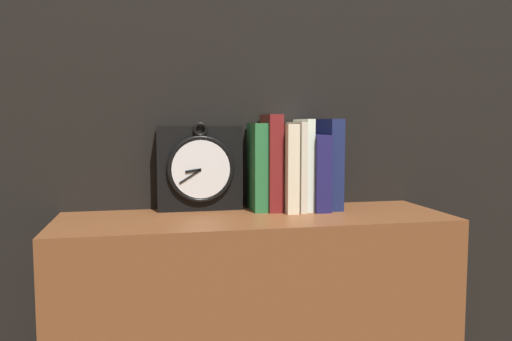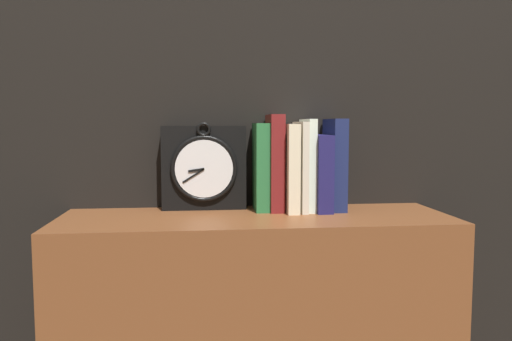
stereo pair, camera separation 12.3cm
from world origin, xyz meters
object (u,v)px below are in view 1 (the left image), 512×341
(book_slot4_white, at_px, (303,164))
(book_slot6_navy, at_px, (329,164))
(book_slot1_maroon, at_px, (271,162))
(book_slot3_cream, at_px, (296,166))
(book_slot5_navy, at_px, (315,172))
(book_slot0_green, at_px, (258,167))
(book_slot2_cream, at_px, (286,167))
(clock, at_px, (200,168))

(book_slot4_white, bearing_deg, book_slot6_navy, 0.95)
(book_slot1_maroon, distance_m, book_slot4_white, 0.09)
(book_slot3_cream, distance_m, book_slot5_navy, 0.05)
(book_slot1_maroon, distance_m, book_slot6_navy, 0.16)
(book_slot1_maroon, relative_size, book_slot6_navy, 1.05)
(book_slot4_white, bearing_deg, book_slot0_green, 174.91)
(book_slot0_green, xyz_separation_m, book_slot2_cream, (0.07, -0.02, -0.00))
(book_slot2_cream, height_order, book_slot5_navy, book_slot2_cream)
(book_slot2_cream, xyz_separation_m, book_slot4_white, (0.05, 0.01, 0.01))
(book_slot5_navy, distance_m, book_slot6_navy, 0.05)
(clock, bearing_deg, book_slot2_cream, -11.06)
(book_slot5_navy, bearing_deg, book_slot4_white, 166.40)
(book_slot0_green, bearing_deg, book_slot5_navy, -6.82)
(book_slot3_cream, height_order, book_slot5_navy, book_slot3_cream)
(book_slot1_maroon, height_order, book_slot5_navy, book_slot1_maroon)
(clock, xyz_separation_m, book_slot4_white, (0.27, -0.04, 0.01))
(book_slot0_green, distance_m, book_slot4_white, 0.12)
(book_slot0_green, distance_m, book_slot5_navy, 0.16)
(book_slot0_green, height_order, book_slot6_navy, book_slot6_navy)
(book_slot3_cream, bearing_deg, clock, 170.66)
(book_slot2_cream, xyz_separation_m, book_slot6_navy, (0.12, 0.01, 0.01))
(book_slot4_white, relative_size, book_slot6_navy, 1.00)
(book_slot1_maroon, relative_size, book_slot5_navy, 1.26)
(clock, relative_size, book_slot2_cream, 1.02)
(book_slot2_cream, relative_size, book_slot4_white, 0.95)
(book_slot3_cream, xyz_separation_m, book_slot6_navy, (0.09, 0.01, 0.00))
(book_slot5_navy, bearing_deg, clock, 171.78)
(book_slot4_white, bearing_deg, book_slot5_navy, -13.60)
(book_slot3_cream, bearing_deg, book_slot2_cream, -175.80)
(book_slot4_white, height_order, book_slot6_navy, same)
(book_slot4_white, xyz_separation_m, book_slot6_navy, (0.07, 0.00, 0.00))
(book_slot2_cream, relative_size, book_slot5_navy, 1.14)
(clock, distance_m, book_slot1_maroon, 0.19)
(book_slot1_maroon, height_order, book_slot2_cream, book_slot1_maroon)
(book_slot4_white, distance_m, book_slot5_navy, 0.04)
(clock, height_order, book_slot4_white, book_slot4_white)
(book_slot3_cream, height_order, book_slot6_navy, book_slot6_navy)
(book_slot5_navy, height_order, book_slot6_navy, book_slot6_navy)
(clock, distance_m, book_slot4_white, 0.28)
(book_slot1_maroon, xyz_separation_m, book_slot4_white, (0.09, -0.01, -0.01))
(book_slot6_navy, bearing_deg, book_slot4_white, -179.05)
(book_slot1_maroon, bearing_deg, book_slot5_navy, -6.68)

